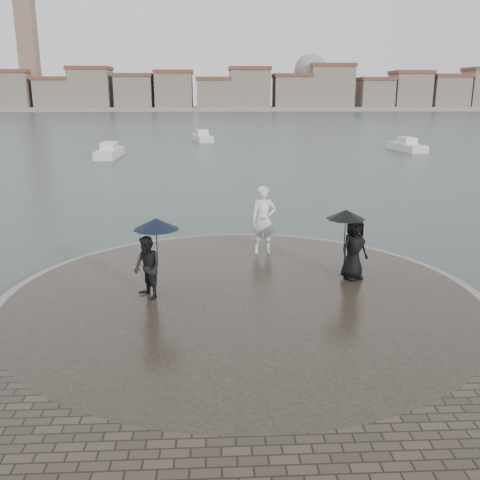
{
  "coord_description": "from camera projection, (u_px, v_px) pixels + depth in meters",
  "views": [
    {
      "loc": [
        -0.74,
        -9.43,
        5.38
      ],
      "look_at": [
        0.0,
        4.8,
        1.45
      ],
      "focal_mm": 40.0,
      "sensor_mm": 36.0,
      "label": 1
    }
  ],
  "objects": [
    {
      "name": "visitor_left",
      "position": [
        150.0,
        253.0,
        13.3
      ],
      "size": [
        1.3,
        1.17,
        2.04
      ],
      "color": "black",
      "rests_on": "quay_tip"
    },
    {
      "name": "far_skyline",
      "position": [
        193.0,
        92.0,
        163.44
      ],
      "size": [
        260.0,
        20.0,
        37.0
      ],
      "color": "gray",
      "rests_on": "ground"
    },
    {
      "name": "ground",
      "position": [
        253.0,
        375.0,
        10.54
      ],
      "size": [
        400.0,
        400.0,
        0.0
      ],
      "primitive_type": "plane",
      "color": "#2B3835",
      "rests_on": "ground"
    },
    {
      "name": "kerb_ring",
      "position": [
        243.0,
        301.0,
        13.87
      ],
      "size": [
        12.5,
        12.5,
        0.32
      ],
      "primitive_type": "cylinder",
      "color": "gray",
      "rests_on": "ground"
    },
    {
      "name": "quay_tip",
      "position": [
        243.0,
        300.0,
        13.86
      ],
      "size": [
        11.9,
        11.9,
        0.36
      ],
      "primitive_type": "cylinder",
      "color": "#2D261E",
      "rests_on": "ground"
    },
    {
      "name": "boats",
      "position": [
        241.0,
        145.0,
        52.98
      ],
      "size": [
        29.53,
        21.27,
        1.5
      ],
      "color": "silver",
      "rests_on": "ground"
    },
    {
      "name": "visitor_right",
      "position": [
        352.0,
        239.0,
        14.69
      ],
      "size": [
        1.29,
        1.08,
        1.95
      ],
      "color": "black",
      "rests_on": "quay_tip"
    },
    {
      "name": "statue",
      "position": [
        263.0,
        220.0,
        17.09
      ],
      "size": [
        0.8,
        0.53,
        2.18
      ],
      "primitive_type": "imported",
      "rotation": [
        0.0,
        0.0,
        0.0
      ],
      "color": "white",
      "rests_on": "quay_tip"
    }
  ]
}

